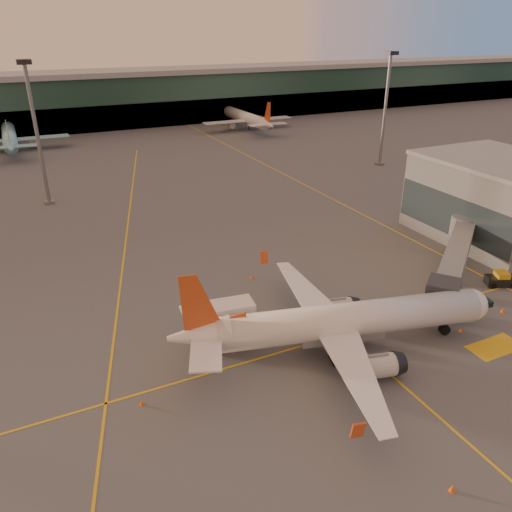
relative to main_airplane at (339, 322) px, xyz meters
name	(u,v)px	position (x,y,z in m)	size (l,w,h in m)	color
ground	(331,372)	(-2.65, -2.86, -3.36)	(600.00, 600.00, 0.00)	#4C4F54
taxi_markings	(144,231)	(-9.97, 41.62, -3.35)	(100.12, 173.00, 0.01)	gold
terminal	(89,100)	(-2.65, 138.93, 5.40)	(400.00, 20.00, 17.60)	#19382D
gate_building	(496,199)	(39.29, 15.07, 2.94)	(18.40, 22.40, 12.60)	slate
mast_west_near	(35,124)	(-22.65, 63.14, 11.50)	(2.40, 2.40, 25.60)	slate
mast_east_near	(386,101)	(52.35, 59.14, 11.50)	(2.40, 2.40, 25.60)	slate
main_airplane	(339,322)	(0.00, 0.00, 0.00)	(33.86, 30.82, 10.33)	white
jet_bridge	(457,254)	(23.12, 6.79, 0.26)	(22.68, 18.36, 5.34)	slate
catering_truck	(225,321)	(-9.99, 6.25, -0.65)	(6.43, 3.52, 4.76)	#A43117
gpu_cart	(441,290)	(18.53, 4.29, -2.75)	(2.45, 2.01, 1.24)	gold
pushback_tug	(501,280)	(27.30, 2.72, -2.59)	(4.12, 3.24, 1.88)	black
cone_nose	(503,310)	(21.86, -2.27, -3.06)	(0.48, 0.48, 0.61)	#FF540D
cone_tail	(142,403)	(-20.47, 0.56, -3.11)	(0.40, 0.40, 0.51)	#FF540D
cone_wing_right	(452,488)	(-2.34, -18.25, -3.07)	(0.47, 0.47, 0.60)	#FF540D
cone_wing_left	(252,277)	(-1.15, 18.44, -3.09)	(0.44, 0.44, 0.55)	#FF540D
cone_fwd	(461,330)	(14.22, -3.17, -3.12)	(0.38, 0.38, 0.49)	#FF540D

